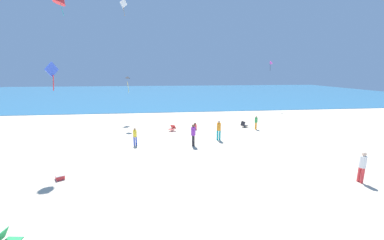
% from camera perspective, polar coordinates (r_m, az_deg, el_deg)
% --- Properties ---
extents(ground_plane, '(120.00, 120.00, 0.00)m').
position_cam_1_polar(ground_plane, '(19.59, -1.59, -4.76)').
color(ground_plane, beige).
extents(ocean_water, '(120.00, 60.00, 0.05)m').
position_cam_1_polar(ocean_water, '(61.95, -5.17, 6.78)').
color(ocean_water, teal).
rests_on(ocean_water, ground_plane).
extents(beach_chair_near_camera, '(0.80, 0.81, 0.58)m').
position_cam_1_polar(beach_chair_near_camera, '(22.23, -4.93, -2.00)').
color(beach_chair_near_camera, '#D13D3D').
rests_on(beach_chair_near_camera, ground_plane).
extents(beach_chair_mid_beach, '(0.83, 0.77, 0.63)m').
position_cam_1_polar(beach_chair_mid_beach, '(24.22, 12.84, -1.15)').
color(beach_chair_mid_beach, black).
rests_on(beach_chair_mid_beach, ground_plane).
extents(cooler_box, '(0.60, 0.63, 0.26)m').
position_cam_1_polar(cooler_box, '(14.47, -30.05, -12.12)').
color(cooler_box, red).
rests_on(cooler_box, ground_plane).
extents(person_0, '(0.43, 0.43, 1.71)m').
position_cam_1_polar(person_0, '(19.14, 6.69, -2.18)').
color(person_0, '#19ADB2').
rests_on(person_0, ground_plane).
extents(person_1, '(0.45, 0.45, 1.72)m').
position_cam_1_polar(person_1, '(17.54, 0.33, -3.39)').
color(person_1, black).
rests_on(person_1, ground_plane).
extents(person_2, '(0.64, 0.48, 0.72)m').
position_cam_1_polar(person_2, '(22.63, 0.65, -1.75)').
color(person_2, red).
rests_on(person_2, ground_plane).
extents(person_3, '(0.28, 0.28, 1.38)m').
position_cam_1_polar(person_3, '(23.48, 15.68, -0.36)').
color(person_3, orange).
rests_on(person_3, ground_plane).
extents(person_4, '(0.37, 0.37, 1.67)m').
position_cam_1_polar(person_4, '(14.80, 36.75, -8.96)').
color(person_4, red).
rests_on(person_4, ground_plane).
extents(person_5, '(0.32, 0.32, 1.41)m').
position_cam_1_polar(person_5, '(18.27, -14.04, -3.72)').
color(person_5, blue).
rests_on(person_5, ground_plane).
extents(kite_blue, '(0.28, 0.47, 0.98)m').
position_cam_1_polar(kite_blue, '(9.25, -31.55, 10.45)').
color(kite_blue, blue).
extents(kite_black, '(0.73, 0.77, 1.66)m').
position_cam_1_polar(kite_black, '(24.03, -15.74, 10.15)').
color(kite_black, black).
extents(kite_white, '(0.78, 0.86, 1.98)m').
position_cam_1_polar(kite_white, '(32.53, -16.71, 26.02)').
color(kite_white, white).
extents(kite_magenta, '(0.71, 0.78, 1.63)m').
position_cam_1_polar(kite_magenta, '(36.49, 19.00, 13.48)').
color(kite_magenta, '#DB3DA8').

